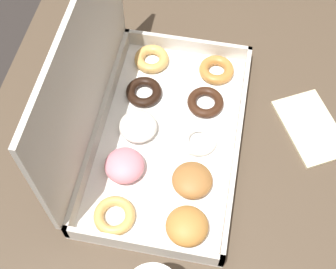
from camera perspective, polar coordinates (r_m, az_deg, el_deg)
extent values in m
plane|color=#2D2826|center=(1.54, 1.69, -13.37)|extent=(8.00, 8.00, 0.00)
cube|color=#4C3D2D|center=(0.86, 2.94, 1.79)|extent=(1.22, 0.73, 0.03)
cylinder|color=#4C3D2D|center=(1.53, 17.75, 9.47)|extent=(0.06, 0.06, 0.73)
cylinder|color=#4C3D2D|center=(1.55, -6.18, 13.20)|extent=(0.06, 0.06, 0.73)
cube|color=white|center=(0.82, 0.00, -0.49)|extent=(0.41, 0.25, 0.01)
cube|color=beige|center=(0.80, 8.41, -1.15)|extent=(0.41, 0.01, 0.03)
cube|color=beige|center=(0.82, -8.18, 1.55)|extent=(0.41, 0.01, 0.03)
cube|color=beige|center=(0.72, -3.09, -13.40)|extent=(0.01, 0.25, 0.03)
cube|color=beige|center=(0.92, 2.40, 10.84)|extent=(0.01, 0.25, 0.03)
cube|color=beige|center=(0.71, -10.18, 7.63)|extent=(0.41, 0.01, 0.24)
ellipsoid|color=#B77A38|center=(0.73, 2.34, -11.09)|extent=(0.07, 0.07, 0.04)
ellipsoid|color=#9E6633|center=(0.76, 2.96, -5.57)|extent=(0.07, 0.07, 0.03)
torus|color=white|center=(0.81, 3.71, -0.54)|extent=(0.07, 0.07, 0.02)
torus|color=#381E11|center=(0.85, 4.59, 3.96)|extent=(0.07, 0.07, 0.02)
torus|color=#B77A38|center=(0.89, 5.93, 7.85)|extent=(0.07, 0.07, 0.02)
torus|color=tan|center=(0.75, -6.55, -9.80)|extent=(0.07, 0.07, 0.02)
ellipsoid|color=pink|center=(0.77, -5.33, -3.77)|extent=(0.07, 0.07, 0.04)
ellipsoid|color=white|center=(0.81, -3.66, 1.00)|extent=(0.07, 0.07, 0.03)
torus|color=black|center=(0.86, -2.96, 5.20)|extent=(0.07, 0.07, 0.02)
torus|color=tan|center=(0.91, -2.01, 9.20)|extent=(0.07, 0.07, 0.02)
cube|color=beige|center=(0.87, 17.03, 0.83)|extent=(0.17, 0.15, 0.01)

